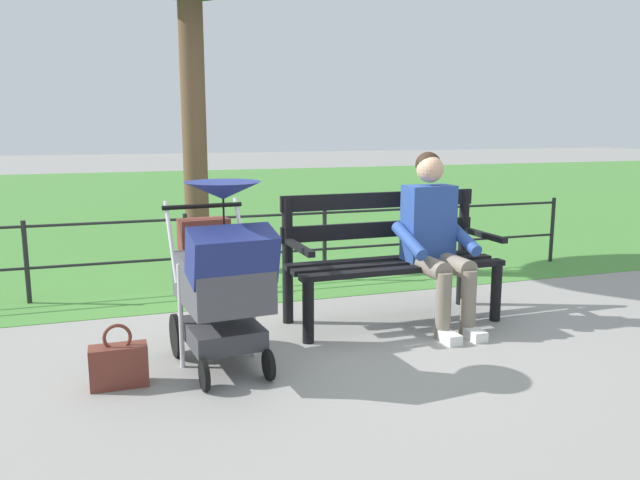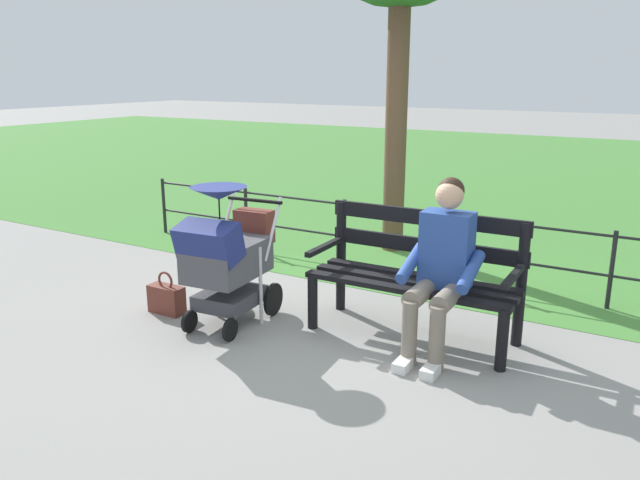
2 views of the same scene
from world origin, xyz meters
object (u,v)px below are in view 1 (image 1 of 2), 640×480
object	(u,v)px
stroller	(222,274)
handbag	(119,365)
park_bench	(389,252)
person_on_bench	(435,235)

from	to	relation	value
stroller	handbag	distance (m)	0.78
park_bench	person_on_bench	size ratio (longest dim) A/B	1.26
park_bench	stroller	bearing A→B (deg)	24.09
park_bench	handbag	xyz separation A→B (m)	(1.98, 0.69, -0.40)
stroller	person_on_bench	bearing A→B (deg)	-166.62
park_bench	stroller	size ratio (longest dim) A/B	1.40
stroller	handbag	world-z (taller)	stroller
stroller	handbag	size ratio (longest dim) A/B	3.11
park_bench	person_on_bench	bearing A→B (deg)	140.07
park_bench	handbag	world-z (taller)	park_bench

